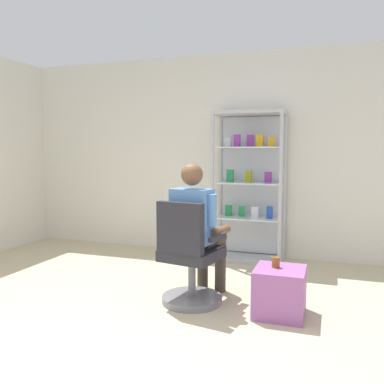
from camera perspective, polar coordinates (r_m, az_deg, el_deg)
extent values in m
plane|color=#C6B793|center=(3.11, -10.67, -21.06)|extent=(7.20, 7.20, 0.00)
cube|color=silver|center=(5.58, 4.56, 5.18)|extent=(6.00, 0.10, 2.70)
cylinder|color=#B7B7BC|center=(5.12, 2.86, 0.68)|extent=(0.05, 0.05, 1.90)
cylinder|color=#B7B7BC|center=(4.96, 12.34, 0.39)|extent=(0.05, 0.05, 1.90)
cylinder|color=#B7B7BC|center=(5.51, 4.02, 1.02)|extent=(0.05, 0.05, 1.90)
cylinder|color=#B7B7BC|center=(5.35, 12.84, 0.76)|extent=(0.05, 0.05, 1.90)
cube|color=#B7B7BC|center=(5.22, 8.10, 10.94)|extent=(0.90, 0.45, 0.04)
cube|color=#B7B7BC|center=(5.38, 7.82, -9.20)|extent=(0.90, 0.45, 0.04)
cube|color=silver|center=(5.43, 8.40, 0.90)|extent=(0.84, 0.02, 1.80)
cube|color=silver|center=(5.27, 7.90, -3.62)|extent=(0.82, 0.39, 0.02)
cube|color=#268C4C|center=(5.34, 5.17, -2.60)|extent=(0.09, 0.05, 0.14)
cube|color=#268C4C|center=(5.30, 6.99, -2.70)|extent=(0.08, 0.04, 0.14)
cube|color=silver|center=(5.22, 8.82, -2.84)|extent=(0.09, 0.05, 0.14)
cube|color=#264CB2|center=(5.20, 10.87, -2.85)|extent=(0.08, 0.05, 0.15)
cube|color=silver|center=(5.21, 7.97, 1.27)|extent=(0.82, 0.39, 0.02)
cube|color=#268C4C|center=(5.25, 5.38, 2.28)|extent=(0.09, 0.05, 0.16)
cube|color=#999919|center=(5.24, 7.96, 2.17)|extent=(0.08, 0.05, 0.14)
cube|color=purple|center=(5.22, 10.64, 2.06)|extent=(0.09, 0.05, 0.13)
cube|color=silver|center=(5.20, 8.03, 6.22)|extent=(0.82, 0.39, 0.02)
cube|color=silver|center=(5.31, 5.03, 6.98)|extent=(0.08, 0.04, 0.12)
cube|color=purple|center=(5.18, 6.36, 7.19)|extent=(0.09, 0.04, 0.15)
cube|color=purple|center=(5.22, 8.20, 7.14)|extent=(0.09, 0.04, 0.15)
cube|color=gold|center=(5.17, 9.52, 7.14)|extent=(0.09, 0.06, 0.15)
cube|color=gold|center=(5.13, 11.13, 6.94)|extent=(0.08, 0.05, 0.12)
cylinder|color=slate|center=(3.90, -0.01, -14.82)|extent=(0.56, 0.56, 0.06)
cylinder|color=slate|center=(3.83, -0.01, -11.94)|extent=(0.07, 0.07, 0.41)
cube|color=#26262D|center=(3.77, -0.01, -8.68)|extent=(0.56, 0.56, 0.10)
cube|color=#26262D|center=(3.53, -1.70, -5.08)|extent=(0.45, 0.16, 0.45)
cube|color=#26262D|center=(3.61, 3.61, -6.39)|extent=(0.09, 0.30, 0.04)
cube|color=#26262D|center=(3.86, -3.39, -5.60)|extent=(0.09, 0.30, 0.04)
cylinder|color=#3F382D|center=(3.87, 2.76, -6.78)|extent=(0.21, 0.42, 0.14)
cylinder|color=#3F382D|center=(4.11, 4.01, -10.06)|extent=(0.11, 0.11, 0.56)
cylinder|color=#3F382D|center=(3.96, 0.16, -6.48)|extent=(0.21, 0.42, 0.14)
cylinder|color=#3F382D|center=(4.20, 1.51, -9.72)|extent=(0.11, 0.11, 0.56)
cube|color=#598CCC|center=(3.70, -0.01, -3.41)|extent=(0.39, 0.28, 0.50)
sphere|color=brown|center=(3.66, -0.01, 2.48)|extent=(0.20, 0.20, 0.20)
cylinder|color=#598CCC|center=(3.59, 2.77, -2.55)|extent=(0.09, 0.09, 0.28)
cylinder|color=brown|center=(3.79, 3.98, -5.51)|extent=(0.13, 0.31, 0.08)
cylinder|color=#598CCC|center=(3.79, -2.65, -2.13)|extent=(0.09, 0.09, 0.28)
cylinder|color=brown|center=(3.97, -1.25, -4.97)|extent=(0.13, 0.31, 0.08)
cube|color=#9E599E|center=(3.64, 12.23, -13.54)|extent=(0.42, 0.43, 0.41)
cylinder|color=brown|center=(3.60, 11.70, -9.66)|extent=(0.07, 0.07, 0.09)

